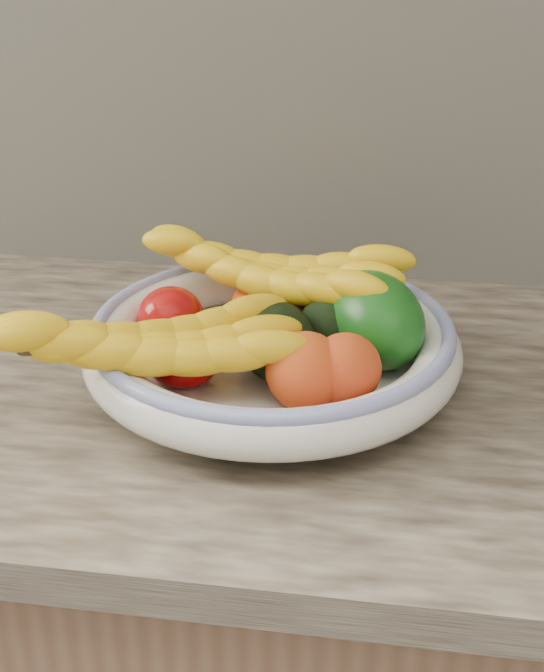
{
  "coord_description": "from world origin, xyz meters",
  "views": [
    {
      "loc": [
        0.13,
        0.81,
        1.39
      ],
      "look_at": [
        0.0,
        1.66,
        0.96
      ],
      "focal_mm": 50.0,
      "sensor_mm": 36.0,
      "label": 1
    }
  ],
  "objects_px": {
    "banana_bunch_back": "(269,279)",
    "fruit_bowl": "(272,346)",
    "banana_bunch_front": "(150,352)",
    "green_mango": "(372,319)"
  },
  "relations": [
    {
      "from": "banana_bunch_back",
      "to": "banana_bunch_front",
      "type": "relative_size",
      "value": 1.03
    },
    {
      "from": "fruit_bowl",
      "to": "banana_bunch_back",
      "type": "height_order",
      "value": "banana_bunch_back"
    },
    {
      "from": "green_mango",
      "to": "banana_bunch_front",
      "type": "xyz_separation_m",
      "value": [
        -0.2,
        -0.12,
        0.01
      ]
    },
    {
      "from": "green_mango",
      "to": "banana_bunch_front",
      "type": "distance_m",
      "value": 0.23
    },
    {
      "from": "green_mango",
      "to": "fruit_bowl",
      "type": "bearing_deg",
      "value": 156.88
    },
    {
      "from": "fruit_bowl",
      "to": "banana_bunch_front",
      "type": "relative_size",
      "value": 1.25
    },
    {
      "from": "green_mango",
      "to": "banana_bunch_back",
      "type": "height_order",
      "value": "green_mango"
    },
    {
      "from": "banana_bunch_back",
      "to": "banana_bunch_front",
      "type": "distance_m",
      "value": 0.2
    },
    {
      "from": "green_mango",
      "to": "banana_bunch_back",
      "type": "xyz_separation_m",
      "value": [
        -0.12,
        0.06,
        0.01
      ]
    },
    {
      "from": "banana_bunch_back",
      "to": "fruit_bowl",
      "type": "bearing_deg",
      "value": -63.77
    }
  ]
}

